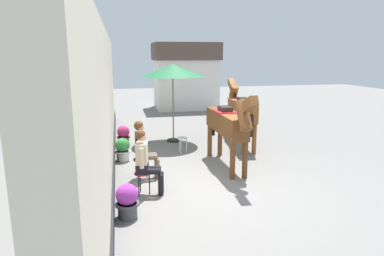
{
  "coord_description": "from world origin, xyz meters",
  "views": [
    {
      "loc": [
        -2.2,
        -7.05,
        2.87
      ],
      "look_at": [
        -0.4,
        1.2,
        1.05
      ],
      "focal_mm": 31.79,
      "sensor_mm": 36.0,
      "label": 1
    }
  ],
  "objects": [
    {
      "name": "ground_plane",
      "position": [
        0.0,
        3.0,
        0.0
      ],
      "size": [
        40.0,
        40.0,
        0.0
      ],
      "primitive_type": "plane",
      "color": "slate"
    },
    {
      "name": "pub_facade_wall",
      "position": [
        -2.55,
        1.5,
        1.54
      ],
      "size": [
        0.34,
        14.0,
        3.4
      ],
      "color": "beige",
      "rests_on": "ground_plane"
    },
    {
      "name": "distant_cottage",
      "position": [
        1.4,
        11.14,
        1.8
      ],
      "size": [
        3.4,
        2.6,
        3.5
      ],
      "color": "silver",
      "rests_on": "ground_plane"
    },
    {
      "name": "seated_visitor_near",
      "position": [
        -1.72,
        -0.3,
        0.78
      ],
      "size": [
        0.61,
        0.48,
        1.39
      ],
      "color": "red",
      "rests_on": "ground_plane"
    },
    {
      "name": "seated_visitor_far",
      "position": [
        -1.69,
        0.67,
        0.78
      ],
      "size": [
        0.61,
        0.49,
        1.39
      ],
      "color": "black",
      "rests_on": "ground_plane"
    },
    {
      "name": "saddled_horse_near",
      "position": [
        0.49,
        1.03,
        1.16
      ],
      "size": [
        0.51,
        3.0,
        2.06
      ],
      "color": "brown",
      "rests_on": "ground_plane"
    },
    {
      "name": "saddled_horse_far",
      "position": [
        1.63,
        3.15,
        1.16
      ],
      "size": [
        0.68,
        2.99,
        2.06
      ],
      "color": "brown",
      "rests_on": "ground_plane"
    },
    {
      "name": "flower_planter_nearest",
      "position": [
        -2.13,
        -1.28,
        0.33
      ],
      "size": [
        0.43,
        0.43,
        0.64
      ],
      "color": "#4C4C51",
      "rests_on": "ground_plane"
    },
    {
      "name": "flower_planter_inner_far",
      "position": [
        -2.15,
        2.17,
        0.33
      ],
      "size": [
        0.43,
        0.43,
        0.64
      ],
      "color": "beige",
      "rests_on": "ground_plane"
    },
    {
      "name": "flower_planter_farthest",
      "position": [
        -2.09,
        3.89,
        0.33
      ],
      "size": [
        0.43,
        0.43,
        0.64
      ],
      "color": "brown",
      "rests_on": "ground_plane"
    },
    {
      "name": "cafe_parasol",
      "position": [
        -0.43,
        4.02,
        2.36
      ],
      "size": [
        2.1,
        2.1,
        2.58
      ],
      "color": "black",
      "rests_on": "ground_plane"
    },
    {
      "name": "spare_stool_white",
      "position": [
        -0.39,
        2.62,
        0.4
      ],
      "size": [
        0.32,
        0.32,
        0.46
      ],
      "color": "white",
      "rests_on": "ground_plane"
    }
  ]
}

